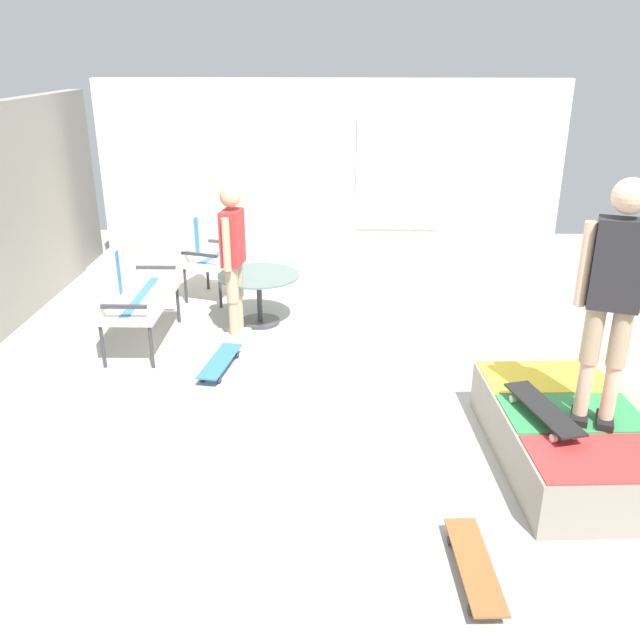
# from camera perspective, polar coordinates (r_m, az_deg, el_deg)

# --- Properties ---
(ground_plane) EXTENTS (12.00, 12.00, 0.10)m
(ground_plane) POSITION_cam_1_polar(r_m,az_deg,el_deg) (5.85, 4.86, -7.94)
(ground_plane) COLOR #A8A8A3
(house_facade) EXTENTS (0.23, 6.00, 2.54)m
(house_facade) POSITION_cam_1_polar(r_m,az_deg,el_deg) (9.01, 0.88, 11.82)
(house_facade) COLOR silver
(house_facade) RESTS_ON ground_plane
(skate_ramp) EXTENTS (1.83, 1.67, 0.42)m
(skate_ramp) POSITION_cam_1_polar(r_m,az_deg,el_deg) (5.37, 20.68, -9.26)
(skate_ramp) COLOR gray
(skate_ramp) RESTS_ON ground_plane
(patio_bench) EXTENTS (1.26, 0.57, 1.02)m
(patio_bench) POSITION_cam_1_polar(r_m,az_deg,el_deg) (7.10, -15.98, 2.66)
(patio_bench) COLOR #38383D
(patio_bench) RESTS_ON ground_plane
(patio_chair_near_house) EXTENTS (0.76, 0.72, 1.02)m
(patio_chair_near_house) POSITION_cam_1_polar(r_m,az_deg,el_deg) (8.30, -9.89, 5.95)
(patio_chair_near_house) COLOR #38383D
(patio_chair_near_house) RESTS_ON ground_plane
(patio_table) EXTENTS (0.90, 0.90, 0.57)m
(patio_table) POSITION_cam_1_polar(r_m,az_deg,el_deg) (7.46, -5.20, 2.66)
(patio_table) COLOR #38383D
(patio_table) RESTS_ON ground_plane
(person_watching) EXTENTS (0.48, 0.28, 1.62)m
(person_watching) POSITION_cam_1_polar(r_m,az_deg,el_deg) (6.95, -7.41, 5.72)
(person_watching) COLOR silver
(person_watching) RESTS_ON ground_plane
(person_skater) EXTENTS (0.32, 0.46, 1.72)m
(person_skater) POSITION_cam_1_polar(r_m,az_deg,el_deg) (4.78, 23.79, 2.57)
(person_skater) COLOR black
(person_skater) RESTS_ON skate_ramp
(skateboard_by_bench) EXTENTS (0.82, 0.32, 0.10)m
(skateboard_by_bench) POSITION_cam_1_polar(r_m,az_deg,el_deg) (6.51, -8.50, -3.51)
(skateboard_by_bench) COLOR #3372B2
(skateboard_by_bench) RESTS_ON ground_plane
(skateboard_spare) EXTENTS (0.81, 0.25, 0.10)m
(skateboard_spare) POSITION_cam_1_polar(r_m,az_deg,el_deg) (4.24, 13.00, -19.65)
(skateboard_spare) COLOR brown
(skateboard_spare) RESTS_ON ground_plane
(skateboard_on_ramp) EXTENTS (0.82, 0.40, 0.10)m
(skateboard_on_ramp) POSITION_cam_1_polar(r_m,az_deg,el_deg) (5.04, 18.45, -7.21)
(skateboard_on_ramp) COLOR black
(skateboard_on_ramp) RESTS_ON skate_ramp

